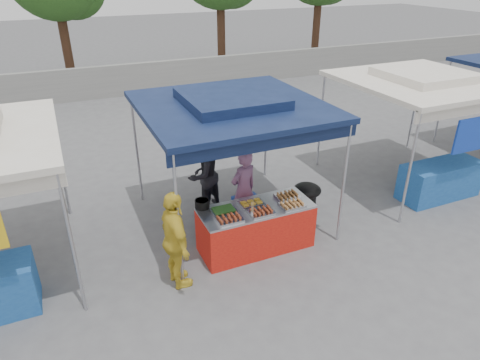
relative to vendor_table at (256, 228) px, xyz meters
name	(u,v)px	position (x,y,z in m)	size (l,w,h in m)	color
ground_plane	(253,244)	(0.00, 0.10, -0.43)	(80.00, 80.00, 0.00)	#545456
back_wall	(132,79)	(0.00, 11.10, 0.17)	(40.00, 0.25, 1.20)	slate
main_canopy	(232,105)	(0.00, 1.07, 1.94)	(3.20, 3.20, 2.57)	#AFB0B6
neighbor_stall_right	(431,120)	(4.50, 0.67, 1.18)	(3.20, 3.20, 2.57)	#AFB0B6
vendor_table	(256,228)	(0.00, 0.00, 0.00)	(2.00, 0.80, 0.85)	#B51A10
food_tray_fl	(230,219)	(-0.60, -0.23, 0.46)	(0.42, 0.30, 0.07)	#BBBBC0
food_tray_fm	(261,212)	(-0.02, -0.24, 0.46)	(0.42, 0.30, 0.07)	#BBBBC0
food_tray_fr	(292,205)	(0.58, -0.24, 0.46)	(0.42, 0.30, 0.07)	#BBBBC0
food_tray_bl	(224,211)	(-0.59, 0.06, 0.46)	(0.42, 0.30, 0.07)	#BBBBC0
food_tray_bm	(251,203)	(-0.05, 0.10, 0.46)	(0.42, 0.30, 0.07)	#BBBBC0
food_tray_br	(287,196)	(0.66, 0.08, 0.46)	(0.42, 0.30, 0.07)	#BBBBC0
cooking_pot	(202,204)	(-0.86, 0.36, 0.50)	(0.25, 0.25, 0.15)	black
skewer_cup	(252,214)	(-0.19, -0.25, 0.47)	(0.07, 0.07, 0.09)	#AFB0B6
wok_burner	(306,201)	(1.22, 0.30, 0.11)	(0.54, 0.54, 0.90)	black
crate_left	(224,229)	(-0.38, 0.56, -0.28)	(0.49, 0.34, 0.29)	#123498
crate_right	(246,217)	(0.17, 0.78, -0.27)	(0.50, 0.35, 0.30)	#123498
crate_stacked	(246,204)	(0.17, 0.78, 0.02)	(0.49, 0.34, 0.29)	#123498
vendor_woman	(244,190)	(0.10, 0.75, 0.37)	(0.58, 0.38, 1.59)	#805277
helper_man	(203,175)	(-0.40, 1.64, 0.39)	(0.79, 0.62, 1.63)	black
customer_person	(176,241)	(-1.56, -0.39, 0.41)	(0.97, 0.41, 1.66)	gold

